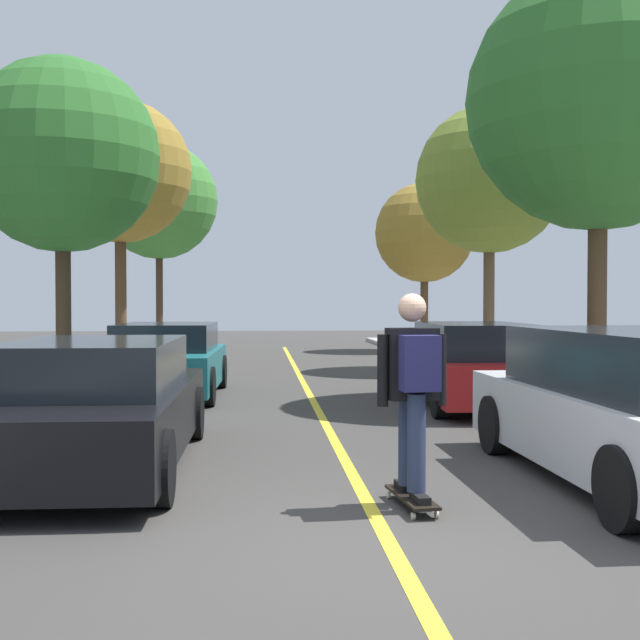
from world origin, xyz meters
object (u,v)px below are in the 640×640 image
skateboarder (413,382)px  street_tree_left_far (159,201)px  parked_car_right_nearest (636,408)px  street_tree_right_nearest (599,100)px  parked_car_left_nearest (96,405)px  parked_car_left_near (166,361)px  street_tree_left_nearest (62,156)px  parked_car_right_near (474,365)px  street_tree_left_near (120,172)px  street_tree_right_far (424,233)px  street_tree_right_near (489,180)px  skateboard (412,497)px

skateboarder → street_tree_left_far: bearing=101.8°
parked_car_right_nearest → street_tree_right_nearest: bearing=69.9°
parked_car_left_nearest → parked_car_left_near: bearing=90.0°
parked_car_left_nearest → street_tree_left_nearest: street_tree_left_nearest is taller
parked_car_right_near → street_tree_left_far: 19.53m
parked_car_right_nearest → street_tree_left_near: 17.03m
street_tree_right_far → skateboarder: bearing=-102.0°
parked_car_left_near → parked_car_right_near: (5.10, -1.63, 0.02)m
parked_car_right_near → street_tree_left_near: size_ratio=0.63×
street_tree_left_nearest → skateboarder: bearing=-61.6°
parked_car_left_near → street_tree_right_far: 14.58m
street_tree_left_nearest → parked_car_right_nearest: bearing=-49.7°
street_tree_left_nearest → street_tree_right_nearest: bearing=-16.9°
parked_car_left_near → street_tree_left_nearest: size_ratio=0.68×
street_tree_left_far → skateboarder: bearing=-78.2°
parked_car_right_near → street_tree_right_far: street_tree_right_far is taller
parked_car_right_near → street_tree_right_near: street_tree_right_near is taller
parked_car_right_nearest → street_tree_left_far: street_tree_left_far is taller
parked_car_right_nearest → street_tree_left_near: size_ratio=0.64×
street_tree_left_near → street_tree_left_far: street_tree_left_far is taller
parked_car_left_nearest → street_tree_left_nearest: size_ratio=0.76×
parked_car_left_near → skateboard: bearing=-70.0°
skateboarder → parked_car_left_nearest: bearing=147.7°
parked_car_right_near → street_tree_left_near: (-7.17, 9.21, 4.49)m
parked_car_right_near → street_tree_right_nearest: (2.07, 0.07, 4.32)m
skateboard → skateboarder: bearing=-83.3°
street_tree_left_far → skateboarder: street_tree_left_far is taller
street_tree_right_far → skateboard: 20.97m
parked_car_left_near → parked_car_right_near: size_ratio=0.96×
street_tree_right_near → parked_car_left_near: bearing=-147.0°
parked_car_right_near → skateboard: 6.67m
parked_car_left_nearest → street_tree_left_far: 22.62m
street_tree_right_nearest → skateboarder: (-4.28, -6.38, -3.94)m
street_tree_right_far → skateboard: bearing=-102.0°
parked_car_left_near → parked_car_right_near: parked_car_right_near is taller
street_tree_left_nearest → street_tree_left_far: bearing=90.0°
parked_car_right_nearest → skateboard: size_ratio=5.17×
street_tree_right_far → skateboarder: size_ratio=3.35×
parked_car_left_near → parked_car_right_nearest: 8.84m
street_tree_left_far → street_tree_left_near: bearing=-90.0°
skateboard → skateboarder: skateboarder is taller
street_tree_left_near → parked_car_left_near: bearing=-74.7°
parked_car_left_nearest → street_tree_left_nearest: bearing=105.7°
parked_car_left_nearest → parked_car_left_near: parked_car_left_nearest is taller
parked_car_right_nearest → street_tree_right_nearest: 7.38m
parked_car_left_nearest → street_tree_right_nearest: (7.17, 4.55, 4.34)m
street_tree_left_nearest → skateboard: 11.27m
street_tree_left_near → street_tree_right_nearest: 13.00m
street_tree_left_near → skateboarder: bearing=-72.3°
street_tree_left_near → skateboard: 17.02m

